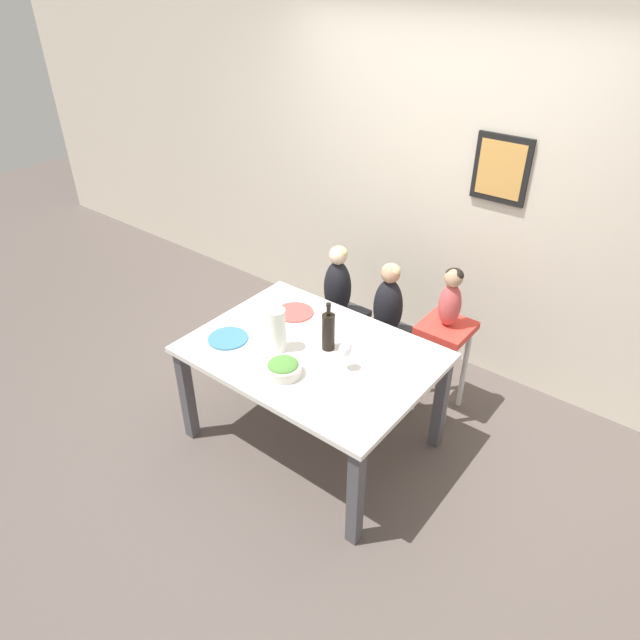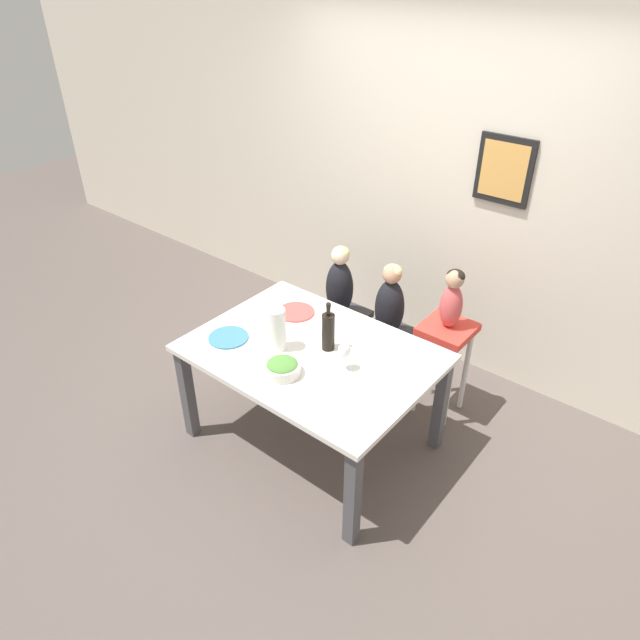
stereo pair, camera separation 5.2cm
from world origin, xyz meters
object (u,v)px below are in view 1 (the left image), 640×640
object	(u,v)px
person_child_left	(338,282)
wine_bottle	(328,331)
person_child_center	(388,301)
dinner_plate_front_left	(228,338)
chair_far_left	(337,321)
chair_far_center	(385,341)
person_baby_right	(451,296)
dinner_plate_back_left	(295,312)
chair_right_highchair	(444,345)
paper_towel_roll	(277,330)
wine_glass_near	(345,351)
salad_bowl_large	(283,368)

from	to	relation	value
person_child_left	wine_bottle	xyz separation A→B (m)	(0.46, -0.71, 0.14)
person_child_center	dinner_plate_front_left	distance (m)	1.15
wine_bottle	dinner_plate_front_left	size ratio (longest dim) A/B	1.27
chair_far_left	person_child_left	xyz separation A→B (m)	(0.00, 0.00, 0.34)
chair_far_center	person_baby_right	bearing A→B (deg)	0.11
person_child_left	dinner_plate_back_left	distance (m)	0.54
person_baby_right	dinner_plate_front_left	xyz separation A→B (m)	(-0.98, -1.02, -0.19)
chair_far_left	person_child_center	bearing A→B (deg)	0.07
person_baby_right	dinner_plate_back_left	xyz separation A→B (m)	(-0.85, -0.53, -0.19)
chair_right_highchair	person_child_center	world-z (taller)	person_child_center
person_child_center	person_baby_right	bearing A→B (deg)	0.04
person_child_center	wine_bottle	bearing A→B (deg)	-88.53
person_child_left	paper_towel_roll	xyz separation A→B (m)	(0.22, -0.91, 0.15)
person_baby_right	wine_glass_near	xyz separation A→B (m)	(-0.23, -0.82, -0.07)
salad_bowl_large	dinner_plate_back_left	distance (m)	0.65
person_child_left	dinner_plate_back_left	bearing A→B (deg)	-85.73
chair_far_center	dinner_plate_back_left	world-z (taller)	dinner_plate_back_left
dinner_plate_back_left	chair_far_center	bearing A→B (deg)	53.16
person_child_left	person_baby_right	xyz separation A→B (m)	(0.89, 0.00, 0.21)
person_child_left	wine_bottle	bearing A→B (deg)	-57.32
wine_bottle	wine_glass_near	world-z (taller)	wine_bottle
wine_bottle	person_child_center	bearing A→B (deg)	91.47
chair_right_highchair	person_child_center	xyz separation A→B (m)	(-0.45, 0.00, 0.17)
chair_far_left	paper_towel_roll	size ratio (longest dim) A/B	1.64
chair_right_highchair	person_child_left	size ratio (longest dim) A/B	1.28
chair_far_center	wine_glass_near	bearing A→B (deg)	-75.10
wine_bottle	chair_far_center	bearing A→B (deg)	91.48
person_child_left	wine_bottle	size ratio (longest dim) A/B	1.73
dinner_plate_front_left	person_baby_right	bearing A→B (deg)	46.25
person_baby_right	wine_bottle	size ratio (longest dim) A/B	1.28
chair_right_highchair	salad_bowl_large	world-z (taller)	salad_bowl_large
wine_bottle	paper_towel_roll	xyz separation A→B (m)	(-0.24, -0.19, 0.01)
salad_bowl_large	dinner_plate_back_left	world-z (taller)	salad_bowl_large
chair_far_left	wine_glass_near	distance (m)	1.15
chair_far_left	person_child_left	bearing A→B (deg)	90.00
wine_bottle	dinner_plate_front_left	world-z (taller)	wine_bottle
chair_right_highchair	wine_bottle	distance (m)	0.89
paper_towel_roll	wine_glass_near	bearing A→B (deg)	11.48
chair_far_center	wine_glass_near	size ratio (longest dim) A/B	2.49
chair_far_left	wine_glass_near	bearing A→B (deg)	-51.19
paper_towel_roll	person_child_center	bearing A→B (deg)	76.29
wine_bottle	salad_bowl_large	distance (m)	0.37
person_child_center	person_child_left	bearing A→B (deg)	180.00
chair_far_center	person_child_center	size ratio (longest dim) A/B	0.82
chair_right_highchair	wine_glass_near	world-z (taller)	wine_glass_near
person_child_left	wine_glass_near	xyz separation A→B (m)	(0.66, -0.82, 0.14)
chair_far_center	paper_towel_roll	distance (m)	1.05
person_child_left	person_baby_right	size ratio (longest dim) A/B	1.35
wine_glass_near	dinner_plate_back_left	size ratio (longest dim) A/B	0.72
paper_towel_roll	dinner_plate_front_left	distance (m)	0.35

